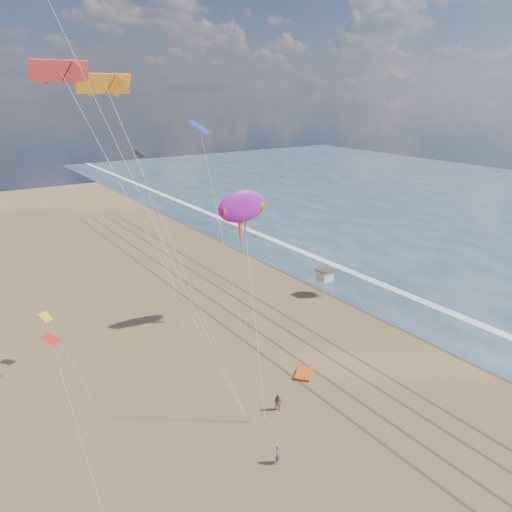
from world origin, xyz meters
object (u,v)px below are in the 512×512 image
Objects in this scene: grounded_kite at (303,374)px; kite_flyer_a at (278,454)px; lifeguard_stand at (325,276)px; kite_flyer_b at (278,403)px; show_kite at (242,207)px.

kite_flyer_a reaches higher than grounded_kite.
lifeguard_stand is 25.60m from kite_flyer_b.
grounded_kite is at bearing -95.75° from show_kite.
lifeguard_stand is 2.31× the size of kite_flyer_a.
kite_flyer_b is (-6.45, -15.59, -12.80)m from show_kite.
kite_flyer_b is at bearing -112.48° from show_kite.
lifeguard_stand is at bearing 3.94° from show_kite.
lifeguard_stand is 1.57× the size of grounded_kite.
show_kite reaches higher than lifeguard_stand.
kite_flyer_a is 6.16m from kite_flyer_b.
kite_flyer_b reaches higher than kite_flyer_a.
grounded_kite is at bearing -136.78° from lifeguard_stand.
show_kite reaches higher than grounded_kite.
show_kite is at bearing 30.97° from kite_flyer_a.
show_kite is 14.59× the size of kite_flyer_b.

